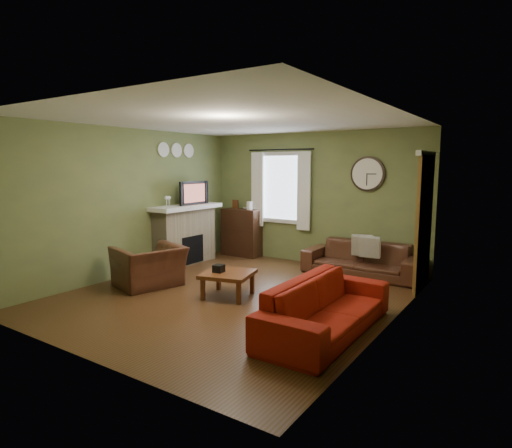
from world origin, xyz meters
The scene contains 31 objects.
floor centered at (0.00, 0.00, 0.00)m, with size 4.60×5.20×0.00m, color #482C16.
ceiling centered at (0.00, 0.00, 2.60)m, with size 4.60×5.20×0.00m, color white.
wall_left centered at (-2.30, 0.00, 1.30)m, with size 0.00×5.20×2.60m, color olive.
wall_right centered at (2.30, 0.00, 1.30)m, with size 0.00×5.20×2.60m, color olive.
wall_back centered at (0.00, 2.60, 1.30)m, with size 4.60×0.00×2.60m, color olive.
wall_front centered at (0.00, -2.60, 1.30)m, with size 4.60×0.00×2.60m, color olive.
fireplace centered at (-2.10, 1.15, 0.55)m, with size 0.40×1.40×1.10m, color tan.
firebox centered at (-1.91, 1.15, 0.30)m, with size 0.04×0.60×0.55m, color black.
mantel centered at (-2.07, 1.15, 1.14)m, with size 0.58×1.60×0.08m, color white.
tv centered at (-2.05, 1.30, 1.35)m, with size 0.60×0.08×0.35m, color black.
tv_screen centered at (-1.97, 1.30, 1.41)m, with size 0.02×0.62×0.36m, color #994C3F.
medallion_left centered at (-2.28, 0.80, 2.25)m, with size 0.28×0.28×0.03m, color white.
medallion_mid centered at (-2.28, 1.15, 2.25)m, with size 0.28×0.28×0.03m, color white.
medallion_right centered at (-2.28, 1.50, 2.25)m, with size 0.28×0.28×0.03m, color white.
window_pane centered at (-0.70, 2.58, 1.50)m, with size 1.00×0.02×1.30m, color silver, non-canonical shape.
curtain_rod centered at (-0.70, 2.48, 2.27)m, with size 0.03×0.03×1.50m, color black.
curtain_left centered at (-1.25, 2.48, 1.45)m, with size 0.28×0.04×1.55m, color white.
curtain_right centered at (-0.15, 2.48, 1.45)m, with size 0.28×0.04×1.55m, color white.
wall_clock centered at (1.10, 2.55, 1.80)m, with size 0.64×0.06×0.64m, color white, non-canonical shape.
door centered at (2.27, 1.85, 1.05)m, with size 0.05×0.90×2.10m, color brown.
bookshelf centered at (-1.61, 2.40, 0.51)m, with size 0.86×0.37×1.02m, color black, non-canonical shape.
book centered at (-1.69, 2.57, 0.96)m, with size 0.15×0.20×0.02m, color #552A12.
sofa_brown centered at (1.18, 2.18, 0.30)m, with size 2.04×0.80×0.60m, color #442417.
pillow_left centered at (1.34, 2.09, 0.55)m, with size 0.36×0.11×0.36m, color #9F9E93.
pillow_right centered at (1.17, 2.18, 0.55)m, with size 0.36×0.11×0.36m, color #9F9E93.
sofa_red centered at (1.75, -0.59, 0.31)m, with size 2.14×0.84×0.62m, color maroon.
armchair centered at (-1.45, -0.39, 0.33)m, with size 1.01×0.88×0.66m, color #442417.
coffee_table centered at (-0.05, -0.13, 0.19)m, with size 0.70×0.70×0.37m, color #552A12, non-canonical shape.
tissue_box centered at (-0.16, -0.21, 0.40)m, with size 0.15×0.15×0.11m, color black.
wine_glass_a centered at (-2.05, 0.62, 1.28)m, with size 0.07×0.07×0.21m, color white, non-canonical shape.
wine_glass_b centered at (-2.05, 0.69, 1.28)m, with size 0.07×0.07×0.20m, color white, non-canonical shape.
Camera 1 is at (3.74, -5.07, 1.94)m, focal length 30.00 mm.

